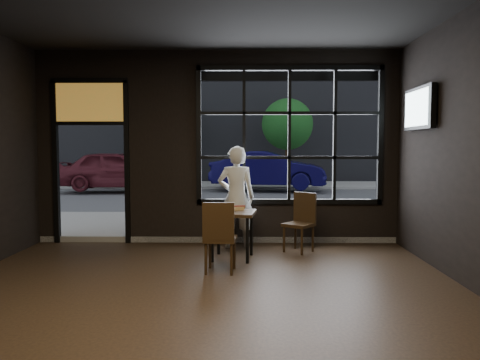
{
  "coord_description": "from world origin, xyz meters",
  "views": [
    {
      "loc": [
        0.48,
        -4.27,
        1.6
      ],
      "look_at": [
        0.4,
        2.2,
        1.15
      ],
      "focal_mm": 35.0,
      "sensor_mm": 36.0,
      "label": 1
    }
  ],
  "objects_px": {
    "navy_car": "(268,170)",
    "man": "(236,197)",
    "cafe_table": "(232,235)",
    "chair_near": "(220,236)"
  },
  "relations": [
    {
      "from": "cafe_table",
      "to": "navy_car",
      "type": "distance_m",
      "value": 10.37
    },
    {
      "from": "cafe_table",
      "to": "navy_car",
      "type": "relative_size",
      "value": 0.17
    },
    {
      "from": "cafe_table",
      "to": "man",
      "type": "distance_m",
      "value": 0.9
    },
    {
      "from": "chair_near",
      "to": "man",
      "type": "xyz_separation_m",
      "value": [
        0.17,
        1.48,
        0.35
      ]
    },
    {
      "from": "cafe_table",
      "to": "chair_near",
      "type": "xyz_separation_m",
      "value": [
        -0.13,
        -0.72,
        0.12
      ]
    },
    {
      "from": "navy_car",
      "to": "man",
      "type": "bearing_deg",
      "value": -177.83
    },
    {
      "from": "man",
      "to": "chair_near",
      "type": "bearing_deg",
      "value": 81.7
    },
    {
      "from": "man",
      "to": "navy_car",
      "type": "bearing_deg",
      "value": -97.46
    },
    {
      "from": "cafe_table",
      "to": "chair_near",
      "type": "height_order",
      "value": "chair_near"
    },
    {
      "from": "cafe_table",
      "to": "man",
      "type": "height_order",
      "value": "man"
    }
  ]
}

